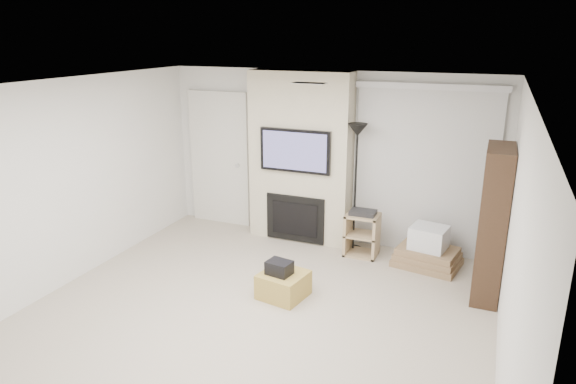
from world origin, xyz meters
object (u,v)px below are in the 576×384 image
at_px(av_stand, 362,232).
at_px(bookshelf, 493,224).
at_px(floor_lamp, 357,152).
at_px(box_stack, 428,251).
at_px(ottoman, 283,285).

bearing_deg(av_stand, bookshelf, -18.95).
bearing_deg(floor_lamp, av_stand, -35.39).
bearing_deg(box_stack, ottoman, -133.98).
distance_m(floor_lamp, box_stack, 1.63).
relative_size(ottoman, box_stack, 0.54).
bearing_deg(ottoman, floor_lamp, 76.19).
height_order(floor_lamp, av_stand, floor_lamp).
bearing_deg(box_stack, floor_lamp, 173.40).
distance_m(floor_lamp, bookshelf, 2.00).
height_order(floor_lamp, bookshelf, floor_lamp).
bearing_deg(bookshelf, ottoman, -156.50).
xyz_separation_m(av_stand, bookshelf, (1.66, -0.57, 0.55)).
bearing_deg(av_stand, box_stack, -0.99).
distance_m(floor_lamp, av_stand, 1.12).
height_order(floor_lamp, box_stack, floor_lamp).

